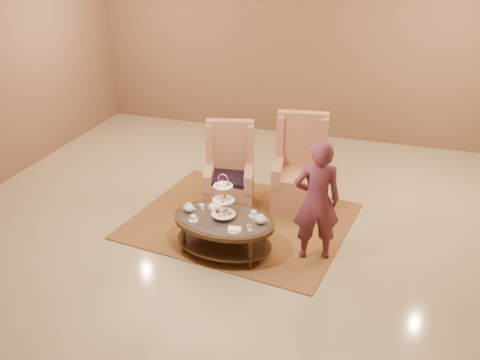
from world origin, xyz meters
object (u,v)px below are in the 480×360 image
(tea_table, at_px, (224,225))
(person, at_px, (317,201))
(armchair_left, at_px, (230,180))
(armchair_right, at_px, (300,175))

(tea_table, xyz_separation_m, person, (1.07, 0.23, 0.38))
(armchair_left, distance_m, person, 1.70)
(tea_table, height_order, armchair_right, armchair_right)
(tea_table, xyz_separation_m, armchair_right, (0.60, 1.54, 0.06))
(armchair_right, height_order, person, person)
(person, bearing_deg, tea_table, -7.08)
(armchair_left, height_order, armchair_right, armchair_right)
(armchair_right, xyz_separation_m, person, (0.47, -1.31, 0.32))
(armchair_right, bearing_deg, armchair_left, -164.84)
(armchair_right, distance_m, person, 1.42)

